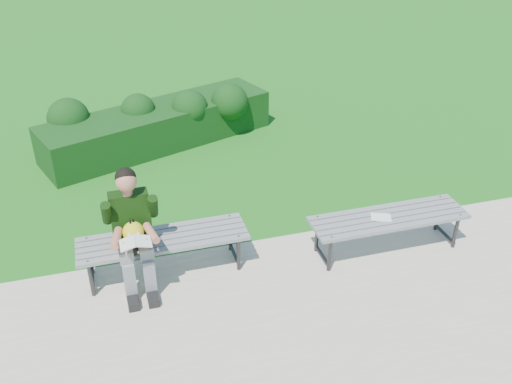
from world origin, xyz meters
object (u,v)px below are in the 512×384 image
(bench_left, at_px, (163,242))
(bench_right, at_px, (388,220))
(hedge, at_px, (157,122))
(seated_boy, at_px, (132,228))
(paper_sheet, at_px, (381,217))

(bench_left, height_order, bench_right, same)
(bench_left, xyz_separation_m, bench_right, (2.51, -0.29, 0.00))
(hedge, distance_m, bench_left, 3.31)
(bench_left, bearing_deg, seated_boy, -162.99)
(paper_sheet, bearing_deg, bench_left, 173.09)
(hedge, bearing_deg, bench_left, -96.53)
(hedge, bearing_deg, paper_sheet, -60.42)
(bench_left, distance_m, seated_boy, 0.43)
(seated_boy, height_order, paper_sheet, seated_boy)
(seated_boy, xyz_separation_m, paper_sheet, (2.71, -0.20, -0.24))
(hedge, xyz_separation_m, bench_right, (2.13, -3.58, 0.04))
(bench_left, bearing_deg, hedge, 83.47)
(seated_boy, bearing_deg, bench_left, 17.01)
(bench_right, xyz_separation_m, seated_boy, (-2.81, 0.20, 0.30))
(hedge, xyz_separation_m, seated_boy, (-0.68, -3.38, 0.34))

